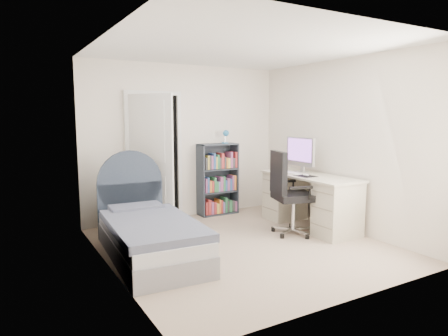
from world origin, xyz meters
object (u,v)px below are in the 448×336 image
bookcase (218,181)px  office_chair (288,189)px  bed (149,233)px  desk (309,199)px  nightstand (117,203)px  floor_lamp (148,190)px

bookcase → office_chair: (0.27, -1.53, 0.09)m
office_chair → bookcase: bearing=99.9°
bed → office_chair: (2.00, -0.14, 0.38)m
bed → desk: bearing=-0.1°
bed → nightstand: (-0.02, 1.33, 0.12)m
nightstand → office_chair: 2.52m
bookcase → office_chair: bearing=-80.1°
nightstand → bookcase: (1.76, 0.06, 0.17)m
bed → desk: (2.53, -0.01, 0.16)m
bed → nightstand: bearing=91.0°
nightstand → desk: (2.55, -1.34, 0.04)m
bed → bookcase: bearing=38.7°
bookcase → desk: 1.61m
nightstand → desk: size_ratio=0.37×
nightstand → bookcase: 1.77m
bookcase → desk: bookcase is taller
bed → desk: 2.53m
nightstand → office_chair: size_ratio=0.50×
bed → bookcase: 2.24m
bed → floor_lamp: 1.54m
bookcase → office_chair: size_ratio=1.21×
bed → bookcase: (1.73, 1.39, 0.29)m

